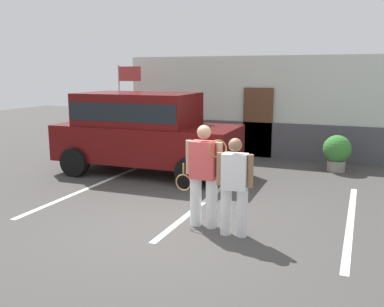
{
  "coord_description": "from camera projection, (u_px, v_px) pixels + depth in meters",
  "views": [
    {
      "loc": [
        2.8,
        -6.09,
        2.58
      ],
      "look_at": [
        -0.18,
        1.2,
        1.05
      ],
      "focal_mm": 39.61,
      "sensor_mm": 36.0,
      "label": 1
    }
  ],
  "objects": [
    {
      "name": "tennis_player_man",
      "position": [
        203.0,
        175.0,
        7.02
      ],
      "size": [
        0.9,
        0.27,
        1.73
      ],
      "rotation": [
        0.0,
        0.0,
        3.13
      ],
      "color": "white",
      "rests_on": "ground_plane"
    },
    {
      "name": "parking_stripe_2",
      "position": [
        350.0,
        221.0,
        7.43
      ],
      "size": [
        0.12,
        4.4,
        0.01
      ],
      "primitive_type": "cube",
      "color": "silver",
      "rests_on": "ground_plane"
    },
    {
      "name": "tennis_player_woman",
      "position": [
        234.0,
        185.0,
        6.63
      ],
      "size": [
        0.73,
        0.26,
        1.57
      ],
      "rotation": [
        0.0,
        0.0,
        3.19
      ],
      "color": "white",
      "rests_on": "ground_plane"
    },
    {
      "name": "parking_stripe_1",
      "position": [
        203.0,
        203.0,
        8.45
      ],
      "size": [
        0.12,
        4.4,
        0.01
      ],
      "primitive_type": "cube",
      "color": "silver",
      "rests_on": "ground_plane"
    },
    {
      "name": "ground_plane",
      "position": [
        175.0,
        229.0,
        7.07
      ],
      "size": [
        40.0,
        40.0,
        0.0
      ],
      "primitive_type": "plane",
      "color": "#423F3D"
    },
    {
      "name": "parking_stripe_0",
      "position": [
        87.0,
        188.0,
        9.48
      ],
      "size": [
        0.12,
        4.4,
        0.01
      ],
      "primitive_type": "cube",
      "color": "silver",
      "rests_on": "ground_plane"
    },
    {
      "name": "potted_plant_by_porch",
      "position": [
        337.0,
        151.0,
        11.05
      ],
      "size": [
        0.72,
        0.72,
        0.95
      ],
      "color": "gray",
      "rests_on": "ground_plane"
    },
    {
      "name": "flag_pole",
      "position": [
        125.0,
        92.0,
        13.41
      ],
      "size": [
        0.8,
        0.09,
        2.78
      ],
      "color": "silver",
      "rests_on": "ground_plane"
    },
    {
      "name": "house_frontage",
      "position": [
        265.0,
        110.0,
        12.89
      ],
      "size": [
        9.02,
        0.4,
        3.04
      ],
      "color": "silver",
      "rests_on": "ground_plane"
    },
    {
      "name": "parked_suv",
      "position": [
        143.0,
        129.0,
        10.76
      ],
      "size": [
        4.65,
        2.26,
        2.05
      ],
      "rotation": [
        0.0,
        0.0,
        0.03
      ],
      "color": "#590C0C",
      "rests_on": "ground_plane"
    }
  ]
}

